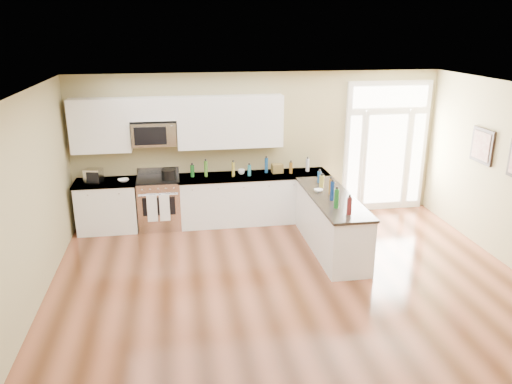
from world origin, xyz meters
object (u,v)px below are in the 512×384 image
kitchen_range (159,203)px  toaster_oven (94,176)px  peninsula_cabinet (331,225)px  stockpot (169,174)px

kitchen_range → toaster_oven: 1.26m
peninsula_cabinet → kitchen_range: (-2.86, 1.45, 0.04)m
peninsula_cabinet → kitchen_range: 3.20m
peninsula_cabinet → toaster_oven: 4.27m
toaster_oven → peninsula_cabinet: bearing=-4.1°
peninsula_cabinet → toaster_oven: size_ratio=8.03×
peninsula_cabinet → stockpot: bearing=153.0°
peninsula_cabinet → stockpot: (-2.66, 1.35, 0.61)m
kitchen_range → stockpot: size_ratio=4.19×
kitchen_range → stockpot: 0.61m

